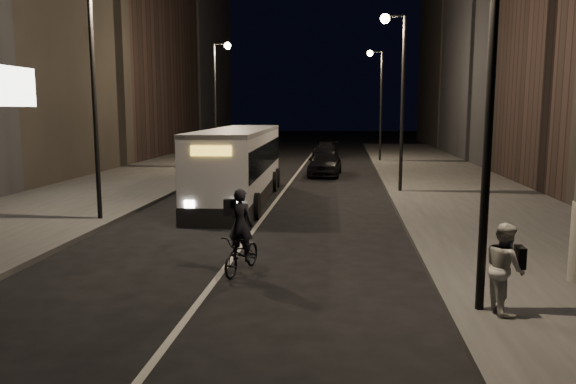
% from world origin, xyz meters
% --- Properties ---
extents(ground, '(180.00, 180.00, 0.00)m').
position_xyz_m(ground, '(0.00, 0.00, 0.00)').
color(ground, black).
rests_on(ground, ground).
extents(sidewalk_right, '(7.00, 70.00, 0.16)m').
position_xyz_m(sidewalk_right, '(8.50, 14.00, 0.08)').
color(sidewalk_right, '#383836').
rests_on(sidewalk_right, ground).
extents(sidewalk_left, '(7.00, 70.00, 0.16)m').
position_xyz_m(sidewalk_left, '(-8.50, 14.00, 0.08)').
color(sidewalk_left, '#383836').
rests_on(sidewalk_left, ground).
extents(building_row_right, '(8.00, 61.00, 21.00)m').
position_xyz_m(building_row_right, '(16.00, 27.50, 10.50)').
color(building_row_right, black).
rests_on(building_row_right, ground).
extents(building_row_left, '(8.00, 61.00, 22.00)m').
position_xyz_m(building_row_left, '(-16.00, 28.50, 11.00)').
color(building_row_left, black).
rests_on(building_row_left, ground).
extents(streetlight_right_near, '(1.20, 0.44, 8.12)m').
position_xyz_m(streetlight_right_near, '(5.33, -4.00, 5.36)').
color(streetlight_right_near, black).
rests_on(streetlight_right_near, sidewalk_right).
extents(streetlight_right_mid, '(1.20, 0.44, 8.12)m').
position_xyz_m(streetlight_right_mid, '(5.33, 12.00, 5.36)').
color(streetlight_right_mid, black).
rests_on(streetlight_right_mid, sidewalk_right).
extents(streetlight_right_far, '(1.20, 0.44, 8.12)m').
position_xyz_m(streetlight_right_far, '(5.33, 28.00, 5.36)').
color(streetlight_right_far, black).
rests_on(streetlight_right_far, sidewalk_right).
extents(streetlight_left_near, '(1.20, 0.44, 8.12)m').
position_xyz_m(streetlight_left_near, '(-5.33, 4.00, 5.36)').
color(streetlight_left_near, black).
rests_on(streetlight_left_near, sidewalk_left).
extents(streetlight_left_far, '(1.20, 0.44, 8.12)m').
position_xyz_m(streetlight_left_far, '(-5.33, 22.00, 5.36)').
color(streetlight_left_far, black).
rests_on(streetlight_left_far, sidewalk_left).
extents(city_bus, '(3.03, 11.73, 3.14)m').
position_xyz_m(city_bus, '(-1.60, 9.24, 1.71)').
color(city_bus, silver).
rests_on(city_bus, ground).
extents(cyclist_on_bicycle, '(1.07, 1.94, 2.11)m').
position_xyz_m(cyclist_on_bicycle, '(0.51, -1.58, 0.70)').
color(cyclist_on_bicycle, black).
rests_on(cyclist_on_bicycle, ground).
extents(pedestrian_woman, '(0.78, 0.93, 1.72)m').
position_xyz_m(pedestrian_woman, '(6.00, -4.12, 1.02)').
color(pedestrian_woman, beige).
rests_on(pedestrian_woman, sidewalk_right).
extents(car_near, '(2.06, 4.72, 1.58)m').
position_xyz_m(car_near, '(1.79, 19.05, 0.79)').
color(car_near, black).
rests_on(car_near, ground).
extents(car_mid, '(1.54, 4.06, 1.32)m').
position_xyz_m(car_mid, '(-3.60, 21.86, 0.66)').
color(car_mid, '#38383B').
rests_on(car_mid, ground).
extents(car_far, '(2.18, 4.60, 1.30)m').
position_xyz_m(car_far, '(1.40, 31.60, 0.65)').
color(car_far, black).
rests_on(car_far, ground).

